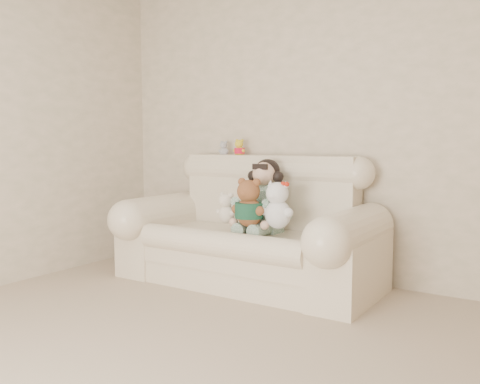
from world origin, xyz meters
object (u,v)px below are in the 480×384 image
Objects in this scene: white_cat at (278,200)px; cream_teddy at (227,205)px; sofa at (247,220)px; seated_child at (265,195)px; brown_teddy at (249,198)px.

white_cat reaches higher than cream_teddy.
sofa is 3.52× the size of seated_child.
cream_teddy is (-0.46, -0.00, -0.07)m from white_cat.
sofa is 0.25m from seated_child.
seated_child reaches higher than white_cat.
brown_teddy is at bearing -53.07° from sofa.
seated_child is 0.30m from white_cat.
seated_child reaches higher than cream_teddy.
white_cat is at bearing 23.37° from brown_teddy.
seated_child is at bearing 57.23° from cream_teddy.
white_cat is at bearing 17.21° from cream_teddy.
sofa is at bearing 136.53° from brown_teddy.
sofa is at bearing -141.92° from seated_child.
white_cat is (0.35, -0.12, 0.20)m from sofa.
sofa is 7.34× the size of cream_teddy.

